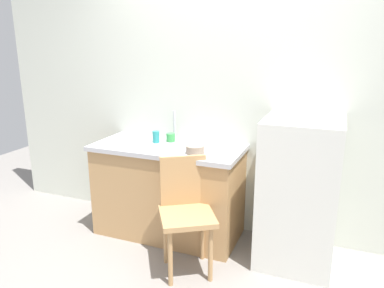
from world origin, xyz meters
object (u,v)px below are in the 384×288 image
object	(u,v)px
refrigerator	(299,192)
cup_green	(171,137)
dish_tray	(131,139)
cup_teal	(156,137)
chair	(186,209)
terracotta_bowl	(195,150)

from	to	relation	value
refrigerator	cup_green	xyz separation A→B (m)	(-1.18, 0.15, 0.30)
dish_tray	cup_teal	xyz separation A→B (m)	(0.23, 0.06, 0.03)
chair	dish_tray	size ratio (longest dim) A/B	3.18
refrigerator	cup_teal	xyz separation A→B (m)	(-1.29, 0.06, 0.31)
chair	cup_green	distance (m)	0.81
terracotta_bowl	cup_green	distance (m)	0.44
dish_tray	cup_teal	world-z (taller)	cup_teal
terracotta_bowl	cup_green	xyz separation A→B (m)	(-0.35, 0.27, 0.01)
dish_tray	terracotta_bowl	distance (m)	0.70
cup_teal	chair	bearing A→B (deg)	-45.31
chair	cup_green	size ratio (longest dim) A/B	11.08
dish_tray	terracotta_bowl	world-z (taller)	terracotta_bowl
refrigerator	cup_green	world-z (taller)	refrigerator
chair	terracotta_bowl	bearing A→B (deg)	66.57
refrigerator	chair	world-z (taller)	refrigerator
dish_tray	cup_green	distance (m)	0.37
refrigerator	terracotta_bowl	world-z (taller)	refrigerator
cup_teal	cup_green	xyz separation A→B (m)	(0.11, 0.08, -0.02)
terracotta_bowl	refrigerator	bearing A→B (deg)	8.71
dish_tray	cup_green	world-z (taller)	cup_green
cup_green	terracotta_bowl	bearing A→B (deg)	-38.19
refrigerator	cup_green	distance (m)	1.23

